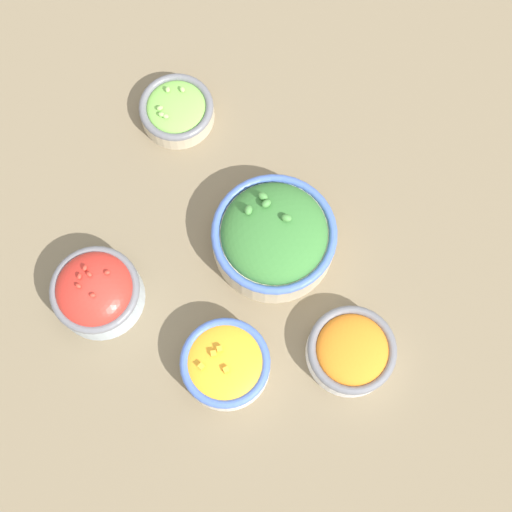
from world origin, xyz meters
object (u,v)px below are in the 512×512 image
at_px(bowl_carrots, 351,351).
at_px(bowl_lettuce, 177,110).
at_px(bowl_broccoli, 274,236).
at_px(bowl_cherry_tomatoes, 97,292).
at_px(bowl_squash, 225,364).

bearing_deg(bowl_carrots, bowl_lettuce, -24.68).
height_order(bowl_broccoli, bowl_cherry_tomatoes, bowl_broccoli).
xyz_separation_m(bowl_cherry_tomatoes, bowl_squash, (-0.21, -0.01, -0.01)).
height_order(bowl_carrots, bowl_lettuce, bowl_carrots).
distance_m(bowl_carrots, bowl_cherry_tomatoes, 0.36).
relative_size(bowl_carrots, bowl_cherry_tomatoes, 0.98).
distance_m(bowl_carrots, bowl_lettuce, 0.45).
distance_m(bowl_lettuce, bowl_cherry_tomatoes, 0.31).
bearing_deg(bowl_lettuce, bowl_cherry_tomatoes, 101.86).
xyz_separation_m(bowl_carrots, bowl_cherry_tomatoes, (0.34, 0.11, 0.01)).
bearing_deg(bowl_broccoli, bowl_squash, 100.65).
xyz_separation_m(bowl_broccoli, bowl_cherry_tomatoes, (0.17, 0.20, -0.00)).
distance_m(bowl_lettuce, bowl_squash, 0.40).
xyz_separation_m(bowl_lettuce, bowl_squash, (-0.27, 0.29, 0.01)).
bearing_deg(bowl_broccoli, bowl_carrots, 154.21).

